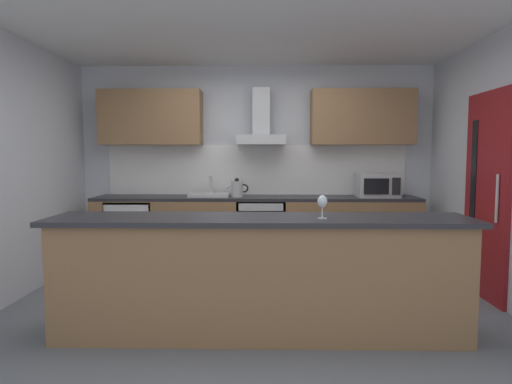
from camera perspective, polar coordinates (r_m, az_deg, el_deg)
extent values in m
cube|color=slate|center=(4.30, -0.44, -14.77)|extent=(5.64, 4.83, 0.02)
cube|color=white|center=(4.22, -0.46, 21.03)|extent=(5.64, 4.83, 0.02)
cube|color=silver|center=(6.03, 0.06, 3.54)|extent=(5.64, 0.12, 2.60)
cube|color=white|center=(5.96, 0.05, 2.85)|extent=(3.95, 0.02, 0.66)
cube|color=olive|center=(5.73, -0.01, -5.27)|extent=(4.09, 0.60, 0.86)
cube|color=#28282D|center=(5.67, -0.01, -0.79)|extent=(4.09, 0.60, 0.04)
cube|color=olive|center=(3.56, 0.51, -11.11)|extent=(3.17, 0.52, 0.91)
cube|color=#28282D|center=(3.46, 0.51, -3.53)|extent=(3.27, 0.64, 0.04)
cube|color=olive|center=(6.00, -13.28, 9.24)|extent=(1.31, 0.32, 0.70)
cube|color=olive|center=(5.95, 13.44, 9.28)|extent=(1.31, 0.32, 0.70)
cube|color=maroon|center=(4.95, 27.44, -0.44)|extent=(0.04, 0.85, 2.05)
cube|color=black|center=(5.15, 26.06, 0.93)|extent=(0.01, 0.11, 1.31)
cylinder|color=#B7BABC|center=(4.69, 28.47, -0.73)|extent=(0.03, 0.03, 0.45)
cube|color=slate|center=(5.71, 0.65, -5.01)|extent=(0.60, 0.56, 0.80)
cube|color=black|center=(5.43, 0.63, -6.20)|extent=(0.50, 0.02, 0.48)
cube|color=#B7BABC|center=(5.37, 0.63, -1.96)|extent=(0.54, 0.02, 0.09)
cylinder|color=#B7BABC|center=(5.36, 0.63, -3.74)|extent=(0.49, 0.02, 0.02)
cube|color=white|center=(5.95, -15.38, -5.11)|extent=(0.58, 0.56, 0.85)
cube|color=silver|center=(5.68, -16.21, -5.60)|extent=(0.55, 0.02, 0.80)
cylinder|color=#B7BABC|center=(5.59, -14.12, -5.27)|extent=(0.02, 0.02, 0.38)
cube|color=#B7BABC|center=(5.78, 15.28, 0.84)|extent=(0.50, 0.36, 0.30)
cube|color=black|center=(5.58, 15.15, 0.71)|extent=(0.30, 0.02, 0.19)
cube|color=black|center=(5.65, 17.52, 0.70)|extent=(0.10, 0.01, 0.21)
cube|color=silver|center=(5.69, -5.95, -0.37)|extent=(0.50, 0.40, 0.04)
cylinder|color=#B7BABC|center=(5.81, -5.80, 0.80)|extent=(0.03, 0.03, 0.26)
cylinder|color=#B7BABC|center=(5.72, -5.91, 1.95)|extent=(0.03, 0.16, 0.03)
cylinder|color=#B7BABC|center=(5.61, -2.45, 0.38)|extent=(0.15, 0.15, 0.20)
sphere|color=black|center=(5.60, -2.46, 1.52)|extent=(0.06, 0.06, 0.06)
cone|color=#B7BABC|center=(5.61, -3.47, 0.79)|extent=(0.09, 0.04, 0.07)
torus|color=black|center=(5.60, -1.54, 0.48)|extent=(0.11, 0.02, 0.11)
cube|color=#B7BABC|center=(5.73, 0.67, 6.68)|extent=(0.62, 0.45, 0.12)
cube|color=#B7BABC|center=(5.80, 0.68, 10.22)|extent=(0.22, 0.22, 0.60)
cylinder|color=silver|center=(3.40, 8.47, -3.34)|extent=(0.07, 0.07, 0.01)
cylinder|color=silver|center=(3.39, 8.48, -2.53)|extent=(0.01, 0.01, 0.09)
ellipsoid|color=silver|center=(3.38, 8.49, -1.20)|extent=(0.08, 0.08, 0.10)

